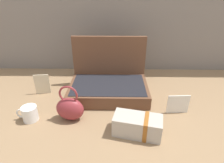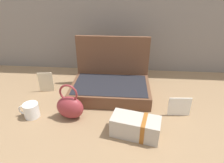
{
  "view_description": "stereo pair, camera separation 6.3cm",
  "coord_description": "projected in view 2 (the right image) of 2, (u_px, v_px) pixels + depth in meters",
  "views": [
    {
      "loc": [
        -0.0,
        -1.0,
        0.69
      ],
      "look_at": [
        -0.02,
        -0.02,
        0.17
      ],
      "focal_mm": 30.65,
      "sensor_mm": 36.0,
      "label": 1
    },
    {
      "loc": [
        0.06,
        -1.0,
        0.69
      ],
      "look_at": [
        -0.02,
        -0.02,
        0.17
      ],
      "focal_mm": 30.65,
      "sensor_mm": 36.0,
      "label": 2
    }
  ],
  "objects": [
    {
      "name": "ground_plane",
      "position": [
        116.0,
        105.0,
        1.2
      ],
      "size": [
        6.0,
        6.0,
        0.0
      ],
      "primitive_type": "plane",
      "color": "#8C6D4C"
    },
    {
      "name": "info_card_left",
      "position": [
        179.0,
        107.0,
        1.08
      ],
      "size": [
        0.13,
        0.01,
        0.12
      ],
      "primitive_type": "cube",
      "rotation": [
        0.0,
        0.0,
        0.06
      ],
      "color": "white",
      "rests_on": "ground_plane"
    },
    {
      "name": "coffee_mug",
      "position": [
        31.0,
        110.0,
        1.08
      ],
      "size": [
        0.12,
        0.08,
        0.08
      ],
      "color": "white",
      "rests_on": "ground_plane"
    },
    {
      "name": "open_suitcase",
      "position": [
        111.0,
        83.0,
        1.3
      ],
      "size": [
        0.52,
        0.36,
        0.36
      ],
      "color": "brown",
      "rests_on": "ground_plane"
    },
    {
      "name": "teal_pouch_handbag",
      "position": [
        70.0,
        107.0,
        1.06
      ],
      "size": [
        0.17,
        0.11,
        0.21
      ],
      "color": "maroon",
      "rests_on": "ground_plane"
    },
    {
      "name": "poster_card_right",
      "position": [
        46.0,
        82.0,
        1.32
      ],
      "size": [
        0.1,
        0.02,
        0.14
      ],
      "primitive_type": "cube",
      "rotation": [
        0.0,
        0.0,
        0.15
      ],
      "color": "beige",
      "rests_on": "ground_plane"
    },
    {
      "name": "cream_toiletry_bag",
      "position": [
        136.0,
        127.0,
        0.95
      ],
      "size": [
        0.26,
        0.16,
        0.11
      ],
      "color": "#B2A899",
      "rests_on": "ground_plane"
    }
  ]
}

